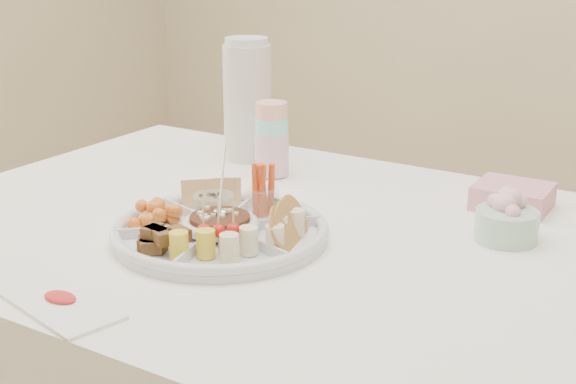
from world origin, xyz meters
The scene contains 13 objects.
party_tray centered at (-0.09, -0.10, 0.78)m, with size 0.38×0.38×0.04m, color white.
bean_dip centered at (-0.09, -0.10, 0.79)m, with size 0.11×0.11×0.04m, color #5B2614.
tortillas centered at (0.04, -0.07, 0.80)m, with size 0.11×0.11×0.07m, color #B06730, non-canonical shape.
carrot_cucumber centered at (-0.05, 0.02, 0.82)m, with size 0.12×0.12×0.11m, color #F15322, non-canonical shape.
pita_raisins centered at (-0.18, -0.01, 0.80)m, with size 0.11×0.11×0.06m, color #E4B07E, non-canonical shape.
cherries centered at (-0.22, -0.13, 0.79)m, with size 0.11×0.11×0.04m, color orange, non-canonical shape.
granola_chunks centered at (-0.13, -0.23, 0.79)m, with size 0.11×0.11×0.05m, color brown, non-canonical shape.
banana_tomato centered at (0.00, -0.20, 0.82)m, with size 0.10×0.10×0.08m, color #CFBB77, non-canonical shape.
cup_stack centered at (-0.23, 0.27, 0.86)m, with size 0.08×0.08×0.21m, color #B7C1B4.
thermos centered at (-0.35, 0.36, 0.91)m, with size 0.11×0.11×0.29m, color silver.
flower_bowl centered at (0.34, 0.17, 0.80)m, with size 0.11×0.11×0.08m, color silver.
napkin_stack centered at (0.30, 0.34, 0.78)m, with size 0.14×0.12×0.05m, color pink.
placemat centered at (-0.17, -0.43, 0.76)m, with size 0.29×0.10×0.01m, color white.
Camera 1 is at (0.72, -1.17, 1.29)m, focal length 50.00 mm.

